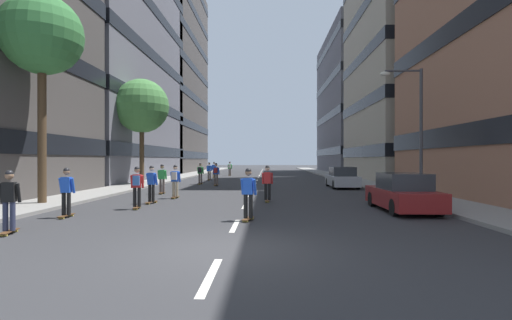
# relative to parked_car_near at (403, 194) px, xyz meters

# --- Properties ---
(ground_plane) EXTENTS (183.89, 183.89, 0.00)m
(ground_plane) POSITION_rel_parked_car_near_xyz_m (-6.44, 24.14, -0.70)
(ground_plane) COLOR #333335
(sidewalk_left) EXTENTS (2.82, 84.29, 0.14)m
(sidewalk_left) POSITION_rel_parked_car_near_xyz_m (-15.48, 27.97, -0.63)
(sidewalk_left) COLOR gray
(sidewalk_left) RESTS_ON ground_plane
(sidewalk_right) EXTENTS (2.82, 84.29, 0.14)m
(sidewalk_right) POSITION_rel_parked_car_near_xyz_m (2.61, 27.97, -0.63)
(sidewalk_right) COLOR gray
(sidewalk_right) RESTS_ON ground_plane
(lane_markings) EXTENTS (0.16, 72.20, 0.01)m
(lane_markings) POSITION_rel_parked_car_near_xyz_m (-6.44, 26.49, -0.70)
(lane_markings) COLOR silver
(lane_markings) RESTS_ON ground_plane
(building_left_mid) EXTENTS (15.63, 23.42, 33.64)m
(building_left_mid) POSITION_rel_parked_car_near_xyz_m (-24.64, 23.16, 16.21)
(building_left_mid) COLOR slate
(building_left_mid) RESTS_ON ground_plane
(building_left_far) EXTENTS (15.63, 22.76, 31.64)m
(building_left_far) POSITION_rel_parked_car_near_xyz_m (-24.64, 44.60, 15.21)
(building_left_far) COLOR #4C4744
(building_left_far) RESTS_ON ground_plane
(building_right_mid) EXTENTS (15.63, 16.52, 33.02)m
(building_right_mid) POSITION_rel_parked_car_near_xyz_m (11.77, 23.16, 15.90)
(building_right_mid) COLOR #B2A893
(building_right_mid) RESTS_ON ground_plane
(building_right_far) EXTENTS (15.63, 23.28, 21.73)m
(building_right_far) POSITION_rel_parked_car_near_xyz_m (11.77, 44.60, 10.26)
(building_right_far) COLOR slate
(building_right_far) RESTS_ON ground_plane
(parked_car_near) EXTENTS (1.82, 4.40, 1.52)m
(parked_car_near) POSITION_rel_parked_car_near_xyz_m (0.00, 0.00, 0.00)
(parked_car_near) COLOR maroon
(parked_car_near) RESTS_ON ground_plane
(parked_car_mid) EXTENTS (1.82, 4.40, 1.52)m
(parked_car_mid) POSITION_rel_parked_car_near_xyz_m (0.00, 12.11, 0.00)
(parked_car_mid) COLOR #B2B7BF
(parked_car_mid) RESTS_ON ground_plane
(street_tree_near) EXTENTS (4.28, 4.28, 8.34)m
(street_tree_near) POSITION_rel_parked_car_near_xyz_m (-15.48, 14.38, 5.61)
(street_tree_near) COLOR #4C3823
(street_tree_near) RESTS_ON sidewalk_left
(street_tree_mid) EXTENTS (3.52, 3.52, 9.26)m
(street_tree_mid) POSITION_rel_parked_car_near_xyz_m (-15.48, 1.20, 6.86)
(street_tree_mid) COLOR #4C3823
(street_tree_mid) RESTS_ON sidewalk_left
(streetlamp_right) EXTENTS (2.13, 0.30, 6.50)m
(streetlamp_right) POSITION_rel_parked_car_near_xyz_m (1.96, 3.91, 3.44)
(streetlamp_right) COLOR #3F3F44
(streetlamp_right) RESTS_ON sidewalk_right
(skater_0) EXTENTS (0.55, 0.91, 1.78)m
(skater_0) POSITION_rel_parked_car_near_xyz_m (-10.31, 4.45, 0.32)
(skater_0) COLOR brown
(skater_0) RESTS_ON ground_plane
(skater_1) EXTENTS (0.55, 0.92, 1.78)m
(skater_1) POSITION_rel_parked_car_near_xyz_m (-10.96, 15.42, 0.32)
(skater_1) COLOR brown
(skater_1) RESTS_ON ground_plane
(skater_2) EXTENTS (0.57, 0.92, 1.78)m
(skater_2) POSITION_rel_parked_car_near_xyz_m (-10.84, 2.13, 0.29)
(skater_2) COLOR brown
(skater_2) RESTS_ON ground_plane
(skater_3) EXTENTS (0.53, 0.90, 1.78)m
(skater_3) POSITION_rel_parked_car_near_xyz_m (-12.58, -2.08, 0.29)
(skater_3) COLOR brown
(skater_3) RESTS_ON ground_plane
(skater_4) EXTENTS (0.54, 0.91, 1.78)m
(skater_4) POSITION_rel_parked_car_near_xyz_m (-11.44, 26.59, 0.29)
(skater_4) COLOR brown
(skater_4) RESTS_ON ground_plane
(skater_5) EXTENTS (0.55, 0.92, 1.78)m
(skater_5) POSITION_rel_parked_car_near_xyz_m (-10.18, 31.69, 0.32)
(skater_5) COLOR brown
(skater_5) RESTS_ON ground_plane
(skater_6) EXTENTS (0.57, 0.92, 1.78)m
(skater_6) POSITION_rel_parked_car_near_xyz_m (-6.07, -2.54, 0.29)
(skater_6) COLOR brown
(skater_6) RESTS_ON ground_plane
(skater_7) EXTENTS (0.53, 0.90, 1.78)m
(skater_7) POSITION_rel_parked_car_near_xyz_m (-11.72, 6.94, 0.29)
(skater_7) COLOR brown
(skater_7) RESTS_ON ground_plane
(skater_8) EXTENTS (0.54, 0.90, 1.78)m
(skater_8) POSITION_rel_parked_car_near_xyz_m (-5.42, 3.03, 0.29)
(skater_8) COLOR brown
(skater_8) RESTS_ON ground_plane
(skater_9) EXTENTS (0.53, 0.90, 1.78)m
(skater_9) POSITION_rel_parked_car_near_xyz_m (-11.21, 21.67, 0.29)
(skater_9) COLOR brown
(skater_9) RESTS_ON ground_plane
(skater_10) EXTENTS (0.57, 0.92, 1.78)m
(skater_10) POSITION_rel_parked_car_near_xyz_m (-12.58, -5.00, 0.29)
(skater_10) COLOR brown
(skater_10) RESTS_ON ground_plane
(skater_11) EXTENTS (0.56, 0.92, 1.78)m
(skater_11) POSITION_rel_parked_car_near_xyz_m (-10.86, 0.25, 0.32)
(skater_11) COLOR brown
(skater_11) RESTS_ON ground_plane
(skater_12) EXTENTS (0.55, 0.91, 1.78)m
(skater_12) POSITION_rel_parked_car_near_xyz_m (-9.47, 13.98, 0.32)
(skater_12) COLOR brown
(skater_12) RESTS_ON ground_plane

